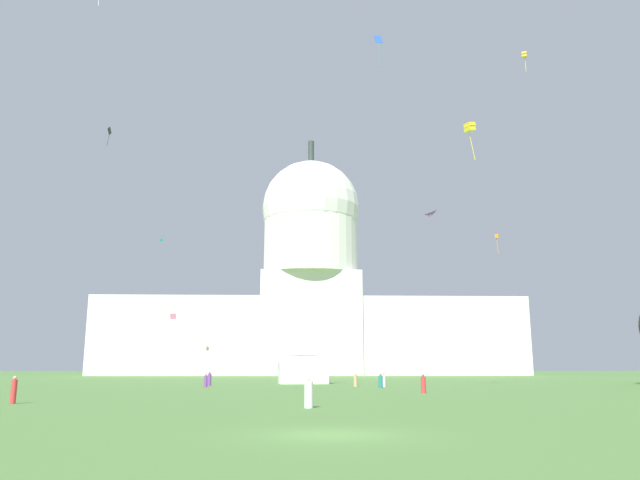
% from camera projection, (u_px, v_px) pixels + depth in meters
% --- Properties ---
extents(ground_plane, '(800.00, 800.00, 0.00)m').
position_uv_depth(ground_plane, '(331.00, 434.00, 20.27)').
color(ground_plane, '#4C7538').
extents(capitol_building, '(122.51, 29.26, 70.93)m').
position_uv_depth(capitol_building, '(311.00, 291.00, 180.29)').
color(capitol_building, silver).
rests_on(capitol_building, ground_plane).
extents(event_tent, '(7.30, 4.85, 5.82)m').
position_uv_depth(event_tent, '(303.00, 362.00, 84.48)').
color(event_tent, white).
rests_on(event_tent, ground_plane).
extents(person_purple_near_tree_west, '(0.44, 0.44, 1.53)m').
position_uv_depth(person_purple_near_tree_west, '(206.00, 381.00, 68.71)').
color(person_purple_near_tree_west, '#703D93').
rests_on(person_purple_near_tree_west, ground_plane).
extents(person_teal_aisle_center, '(0.49, 0.49, 1.55)m').
position_uv_depth(person_teal_aisle_center, '(381.00, 381.00, 66.44)').
color(person_teal_aisle_center, '#1E757A').
rests_on(person_teal_aisle_center, ground_plane).
extents(person_red_edge_west, '(0.36, 0.36, 1.67)m').
position_uv_depth(person_red_edge_west, '(14.00, 391.00, 37.52)').
color(person_red_edge_west, red).
rests_on(person_red_edge_west, ground_plane).
extents(person_tan_front_center, '(0.63, 0.63, 1.61)m').
position_uv_depth(person_tan_front_center, '(355.00, 380.00, 71.15)').
color(person_tan_front_center, tan).
rests_on(person_tan_front_center, ground_plane).
extents(person_white_edge_east, '(0.50, 0.50, 1.58)m').
position_uv_depth(person_white_edge_east, '(384.00, 381.00, 69.25)').
color(person_white_edge_east, silver).
rests_on(person_white_edge_east, ground_plane).
extents(person_red_back_left, '(0.52, 0.52, 1.62)m').
position_uv_depth(person_red_back_left, '(423.00, 385.00, 52.83)').
color(person_red_back_left, red).
rests_on(person_red_back_left, ground_plane).
extents(person_purple_mid_left, '(0.51, 0.51, 1.68)m').
position_uv_depth(person_purple_mid_left, '(210.00, 379.00, 74.86)').
color(person_purple_mid_left, '#703D93').
rests_on(person_purple_mid_left, ground_plane).
extents(person_white_lawn_far_left, '(0.58, 0.58, 1.65)m').
position_uv_depth(person_white_lawn_far_left, '(309.00, 394.00, 33.62)').
color(person_white_lawn_far_left, silver).
rests_on(person_white_lawn_far_left, ground_plane).
extents(kite_turquoise_mid, '(0.89, 0.90, 0.82)m').
position_uv_depth(kite_turquoise_mid, '(161.00, 240.00, 147.64)').
color(kite_turquoise_mid, teal).
extents(kite_blue_high, '(1.29, 0.52, 4.78)m').
position_uv_depth(kite_blue_high, '(378.00, 42.00, 86.88)').
color(kite_blue_high, blue).
extents(kite_yellow_mid, '(1.32, 1.29, 4.48)m').
position_uv_depth(kite_yellow_mid, '(470.00, 128.00, 69.11)').
color(kite_yellow_mid, yellow).
extents(kite_violet_low, '(0.87, 1.82, 0.27)m').
position_uv_depth(kite_violet_low, '(424.00, 219.00, 51.29)').
color(kite_violet_low, purple).
extents(kite_orange_mid, '(0.91, 0.91, 3.97)m').
position_uv_depth(kite_orange_mid, '(497.00, 237.00, 122.40)').
color(kite_orange_mid, orange).
extents(kite_black_high, '(1.11, 0.93, 4.01)m').
position_uv_depth(kite_black_high, '(109.00, 132.00, 123.87)').
color(kite_black_high, black).
extents(kite_pink_low, '(0.87, 0.44, 0.74)m').
position_uv_depth(kite_pink_low, '(173.00, 316.00, 77.59)').
color(kite_pink_low, pink).
extents(kite_gold_high, '(0.99, 1.01, 3.36)m').
position_uv_depth(kite_gold_high, '(524.00, 55.00, 93.67)').
color(kite_gold_high, gold).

